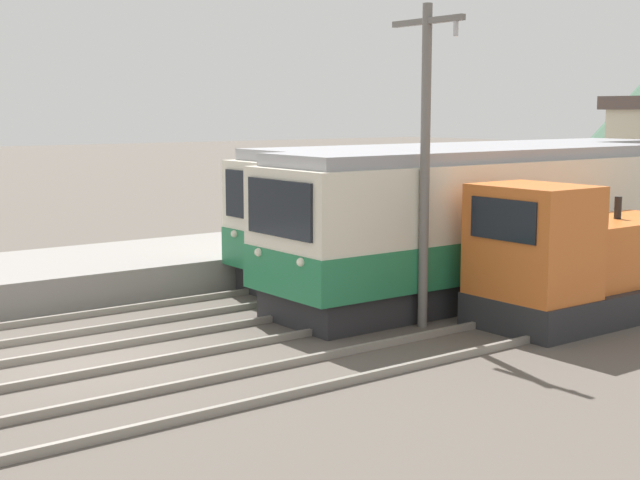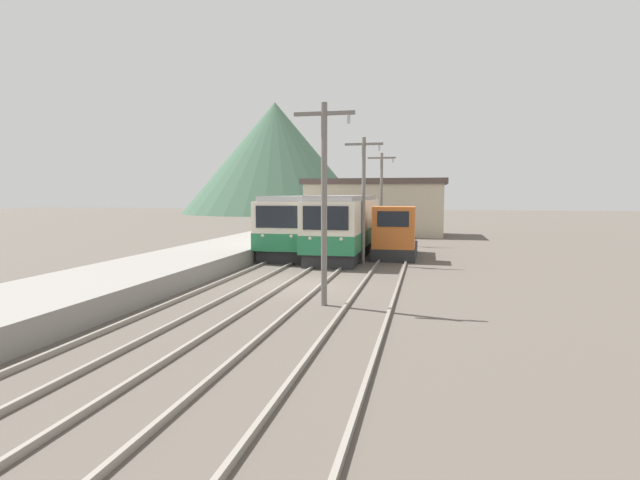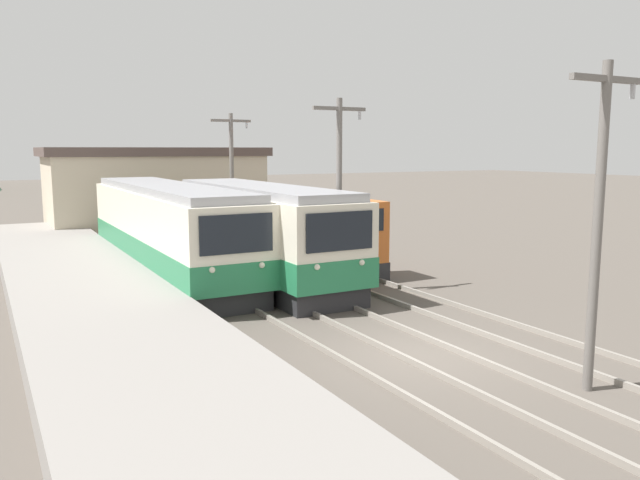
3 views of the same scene
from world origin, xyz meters
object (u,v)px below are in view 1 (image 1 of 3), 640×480
Objects in this scene: catenary_mast_mid at (425,154)px; commuter_train_left at (473,211)px; shunting_locomotive at (581,264)px; commuter_train_center at (482,228)px.

commuter_train_left is at bearing 125.88° from catenary_mast_mid.
commuter_train_left is 2.62× the size of shunting_locomotive.
shunting_locomotive is 0.86× the size of catenary_mast_mid.
shunting_locomotive is (3.00, -0.11, -0.47)m from commuter_train_center.
commuter_train_left is at bearing 155.04° from shunting_locomotive.
shunting_locomotive is 4.32m from catenary_mast_mid.
commuter_train_left is 3.82m from commuter_train_center.
catenary_mast_mid is (-1.49, -3.26, 2.42)m from shunting_locomotive.
commuter_train_center reaches higher than shunting_locomotive.
shunting_locomotive is at bearing -2.04° from commuter_train_center.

